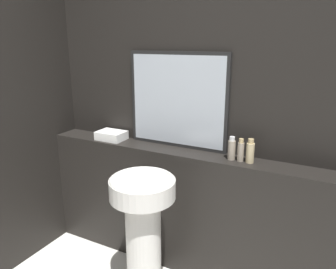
% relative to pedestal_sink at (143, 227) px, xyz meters
% --- Properties ---
extents(wall_back, '(8.00, 0.06, 2.50)m').
position_rel_pedestal_sink_xyz_m(wall_back, '(0.04, 0.62, 0.67)').
color(wall_back, black).
rests_on(wall_back, ground_plane).
extents(vanity_counter, '(2.32, 0.23, 0.99)m').
position_rel_pedestal_sink_xyz_m(vanity_counter, '(0.04, 0.48, -0.09)').
color(vanity_counter, black).
rests_on(vanity_counter, ground_plane).
extents(pedestal_sink, '(0.44, 0.44, 0.94)m').
position_rel_pedestal_sink_xyz_m(pedestal_sink, '(0.00, 0.00, 0.00)').
color(pedestal_sink, silver).
rests_on(pedestal_sink, ground_plane).
extents(mirror, '(0.81, 0.03, 0.73)m').
position_rel_pedestal_sink_xyz_m(mirror, '(-0.03, 0.57, 0.78)').
color(mirror, black).
rests_on(mirror, vanity_counter).
extents(towel_stack, '(0.23, 0.17, 0.07)m').
position_rel_pedestal_sink_xyz_m(towel_stack, '(-0.60, 0.48, 0.44)').
color(towel_stack, white).
rests_on(towel_stack, vanity_counter).
extents(shampoo_bottle, '(0.05, 0.05, 0.17)m').
position_rel_pedestal_sink_xyz_m(shampoo_bottle, '(0.44, 0.48, 0.49)').
color(shampoo_bottle, gray).
rests_on(shampoo_bottle, vanity_counter).
extents(conditioner_bottle, '(0.04, 0.04, 0.16)m').
position_rel_pedestal_sink_xyz_m(conditioner_bottle, '(0.51, 0.48, 0.48)').
color(conditioner_bottle, gray).
rests_on(conditioner_bottle, vanity_counter).
extents(lotion_bottle, '(0.05, 0.05, 0.17)m').
position_rel_pedestal_sink_xyz_m(lotion_bottle, '(0.57, 0.48, 0.49)').
color(lotion_bottle, '#C6B284').
rests_on(lotion_bottle, vanity_counter).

